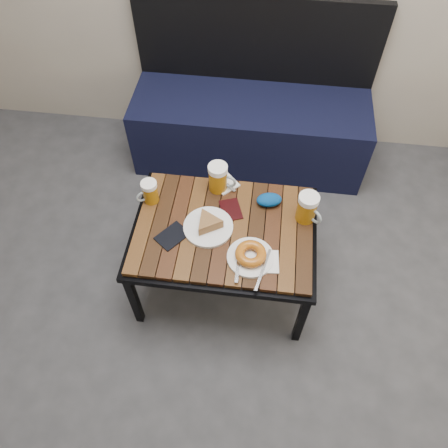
# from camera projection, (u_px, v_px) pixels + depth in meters

# --- Properties ---
(ground) EXTENTS (4.00, 4.00, 0.00)m
(ground) POSITION_uv_depth(u_px,v_px,m) (189.00, 441.00, 1.88)
(ground) COLOR #2D2D30
(ground) RESTS_ON ground
(bench) EXTENTS (1.40, 0.50, 0.95)m
(bench) POSITION_uv_depth(u_px,v_px,m) (250.00, 123.00, 2.69)
(bench) COLOR black
(bench) RESTS_ON ground
(cafe_table) EXTENTS (0.84, 0.62, 0.47)m
(cafe_table) POSITION_uv_depth(u_px,v_px,m) (224.00, 233.00, 2.01)
(cafe_table) COLOR black
(cafe_table) RESTS_ON ground
(beer_mug_left) EXTENTS (0.11, 0.10, 0.12)m
(beer_mug_left) POSITION_uv_depth(u_px,v_px,m) (150.00, 192.00, 2.02)
(beer_mug_left) COLOR #A0650C
(beer_mug_left) RESTS_ON cafe_table
(beer_mug_centre) EXTENTS (0.14, 0.10, 0.15)m
(beer_mug_centre) POSITION_uv_depth(u_px,v_px,m) (219.00, 178.00, 2.05)
(beer_mug_centre) COLOR #A0650C
(beer_mug_centre) RESTS_ON cafe_table
(beer_mug_right) EXTENTS (0.13, 0.13, 0.15)m
(beer_mug_right) POSITION_uv_depth(u_px,v_px,m) (307.00, 208.00, 1.94)
(beer_mug_right) COLOR #A0650C
(beer_mug_right) RESTS_ON cafe_table
(plate_pie) EXTENTS (0.22, 0.22, 0.06)m
(plate_pie) POSITION_uv_depth(u_px,v_px,m) (208.00, 225.00, 1.95)
(plate_pie) COLOR white
(plate_pie) RESTS_ON cafe_table
(plate_bagel) EXTENTS (0.20, 0.26, 0.06)m
(plate_bagel) POSITION_uv_depth(u_px,v_px,m) (251.00, 255.00, 1.86)
(plate_bagel) COLOR white
(plate_bagel) RESTS_ON cafe_table
(napkin_left) EXTENTS (0.15, 0.15, 0.01)m
(napkin_left) POSITION_uv_depth(u_px,v_px,m) (225.00, 184.00, 2.12)
(napkin_left) COLOR white
(napkin_left) RESTS_ON cafe_table
(napkin_right) EXTENTS (0.14, 0.12, 0.01)m
(napkin_right) POSITION_uv_depth(u_px,v_px,m) (263.00, 261.00, 1.86)
(napkin_right) COLOR white
(napkin_right) RESTS_ON cafe_table
(passport_navy) EXTENTS (0.16, 0.17, 0.01)m
(passport_navy) POSITION_uv_depth(u_px,v_px,m) (172.00, 236.00, 1.94)
(passport_navy) COLOR black
(passport_navy) RESTS_ON cafe_table
(passport_burgundy) EXTENTS (0.13, 0.15, 0.01)m
(passport_burgundy) POSITION_uv_depth(u_px,v_px,m) (231.00, 210.00, 2.03)
(passport_burgundy) COLOR black
(passport_burgundy) RESTS_ON cafe_table
(knit_pouch) EXTENTS (0.13, 0.10, 0.05)m
(knit_pouch) POSITION_uv_depth(u_px,v_px,m) (269.00, 200.00, 2.03)
(knit_pouch) COLOR navy
(knit_pouch) RESTS_ON cafe_table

